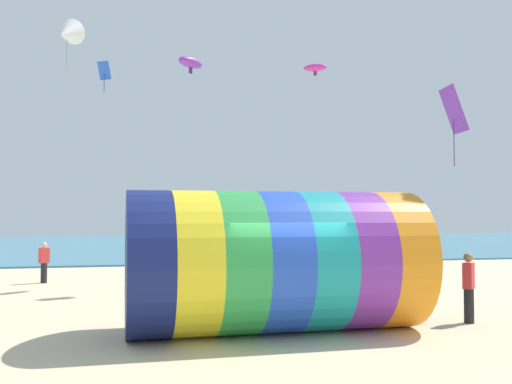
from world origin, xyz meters
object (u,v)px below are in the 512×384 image
at_px(giant_inflatable_tube, 276,261).
at_px(kite_purple_parafoil, 191,63).
at_px(kite_handler, 469,287).
at_px(bystander_near_water, 44,262).
at_px(bystander_mid_beach, 182,258).
at_px(kite_purple_diamond, 454,110).
at_px(beach_flag, 408,238).
at_px(kite_white_delta, 67,33).
at_px(kite_magenta_parafoil, 315,68).
at_px(kite_blue_diamond, 104,71).

xyz_separation_m(giant_inflatable_tube, kite_purple_parafoil, (-0.95, 10.30, 7.24)).
relative_size(kite_handler, bystander_near_water, 1.09).
bearing_deg(bystander_near_water, kite_purple_parafoil, -5.12).
bearing_deg(bystander_mid_beach, kite_purple_parafoil, -86.04).
height_order(kite_purple_diamond, beach_flag, kite_purple_diamond).
relative_size(kite_white_delta, kite_magenta_parafoil, 1.90).
bearing_deg(giant_inflatable_tube, kite_purple_diamond, 34.26).
relative_size(kite_handler, kite_white_delta, 0.82).
xyz_separation_m(giant_inflatable_tube, kite_blue_diamond, (-4.49, 13.21, 7.42)).
distance_m(kite_handler, kite_blue_diamond, 18.14).
bearing_deg(kite_purple_diamond, giant_inflatable_tube, -145.74).
relative_size(kite_magenta_parafoil, bystander_mid_beach, 0.72).
bearing_deg(kite_blue_diamond, kite_white_delta, -120.55).
relative_size(kite_handler, kite_purple_diamond, 0.61).
bearing_deg(kite_blue_diamond, kite_purple_parafoil, -39.51).
distance_m(giant_inflatable_tube, kite_handler, 4.96).
distance_m(kite_blue_diamond, bystander_mid_beach, 8.96).
distance_m(kite_handler, beach_flag, 2.20).
bearing_deg(kite_purple_parafoil, kite_magenta_parafoil, 3.37).
distance_m(kite_purple_diamond, bystander_mid_beach, 12.63).
bearing_deg(beach_flag, giant_inflatable_tube, -157.42).
distance_m(giant_inflatable_tube, bystander_mid_beach, 12.43).
relative_size(giant_inflatable_tube, kite_purple_diamond, 2.41).
relative_size(kite_blue_diamond, bystander_mid_beach, 0.88).
distance_m(bystander_near_water, beach_flag, 14.11).
bearing_deg(beach_flag, kite_handler, -67.27).
xyz_separation_m(kite_magenta_parafoil, bystander_near_water, (-11.02, 0.18, -8.20)).
bearing_deg(giant_inflatable_tube, kite_purple_parafoil, 95.30).
xyz_separation_m(giant_inflatable_tube, bystander_mid_beach, (-1.10, 12.35, -0.82)).
xyz_separation_m(giant_inflatable_tube, kite_purple_diamond, (7.81, 5.32, 4.72)).
bearing_deg(kite_purple_diamond, beach_flag, -135.39).
height_order(giant_inflatable_tube, kite_magenta_parafoil, kite_magenta_parafoil).
xyz_separation_m(kite_magenta_parafoil, kite_purple_diamond, (3.36, -5.29, -2.68)).
bearing_deg(kite_handler, bystander_mid_beach, 115.94).
relative_size(kite_purple_parafoil, kite_purple_diamond, 0.49).
distance_m(bystander_near_water, bystander_mid_beach, 5.68).
height_order(giant_inflatable_tube, kite_purple_diamond, kite_purple_diamond).
xyz_separation_m(kite_purple_parafoil, kite_blue_diamond, (-3.54, 2.92, 0.18)).
height_order(kite_white_delta, kite_blue_diamond, kite_white_delta).
bearing_deg(beach_flag, bystander_near_water, 139.87).
bearing_deg(bystander_mid_beach, bystander_near_water, -164.14).
distance_m(giant_inflatable_tube, kite_white_delta, 14.92).
relative_size(kite_handler, bystander_mid_beach, 1.12).
bearing_deg(kite_purple_parafoil, giant_inflatable_tube, -84.70).
bearing_deg(kite_blue_diamond, bystander_mid_beach, -14.24).
distance_m(kite_white_delta, bystander_near_water, 9.14).
relative_size(kite_blue_diamond, bystander_near_water, 0.85).
xyz_separation_m(kite_handler, beach_flag, (-0.73, 1.73, 1.15)).
distance_m(kite_handler, kite_magenta_parafoil, 13.37).
bearing_deg(bystander_near_water, kite_magenta_parafoil, -0.96).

